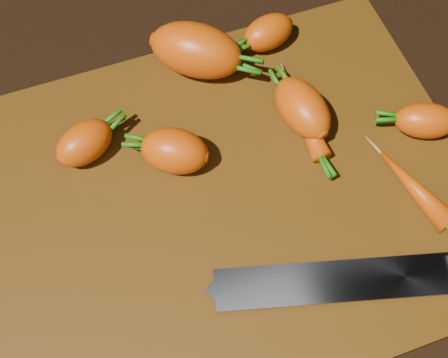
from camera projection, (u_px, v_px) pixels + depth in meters
name	position (u px, v px, depth m)	size (l,w,h in m)	color
ground	(227.00, 203.00, 0.64)	(2.00, 2.00, 0.01)	black
cutting_board	(227.00, 198.00, 0.63)	(0.50, 0.40, 0.01)	#4E2C08
carrot_0	(175.00, 151.00, 0.62)	(0.07, 0.05, 0.05)	#EA530C
carrot_1	(196.00, 50.00, 0.68)	(0.10, 0.06, 0.06)	#EA530C
carrot_2	(302.00, 108.00, 0.65)	(0.08, 0.05, 0.05)	#EA530C
carrot_3	(268.00, 33.00, 0.70)	(0.06, 0.04, 0.04)	#EA530C
carrot_4	(84.00, 143.00, 0.63)	(0.06, 0.04, 0.04)	#EA530C
carrot_5	(426.00, 121.00, 0.65)	(0.06, 0.04, 0.04)	#EA530C
carrot_6	(304.00, 117.00, 0.66)	(0.10, 0.02, 0.02)	#EA530C
carrot_7	(414.00, 188.00, 0.62)	(0.10, 0.03, 0.03)	#EA530C
knife	(358.00, 280.00, 0.58)	(0.36, 0.13, 0.02)	gray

